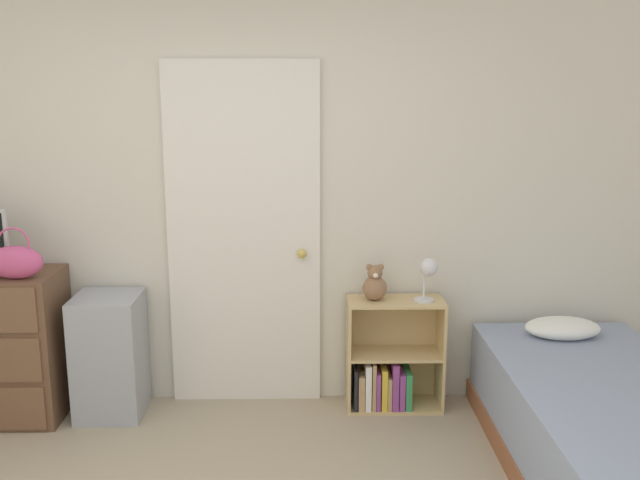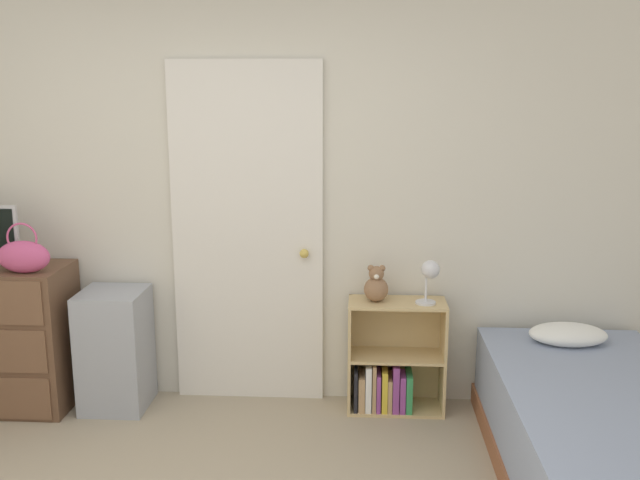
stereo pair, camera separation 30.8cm
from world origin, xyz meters
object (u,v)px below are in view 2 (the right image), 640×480
at_px(teddy_bear, 376,286).
at_px(bookshelf, 391,370).
at_px(desk_lamp, 430,274).
at_px(storage_bin, 115,349).
at_px(handbag, 23,256).
at_px(bed, 602,440).

bearing_deg(teddy_bear, bookshelf, 0.07).
bearing_deg(desk_lamp, teddy_bear, 172.50).
height_order(storage_bin, teddy_bear, teddy_bear).
bearing_deg(handbag, teddy_bear, 6.01).
bearing_deg(handbag, desk_lamp, 4.23).
relative_size(handbag, teddy_bear, 1.39).
xyz_separation_m(bookshelf, teddy_bear, (-0.10, -0.00, 0.53)).
distance_m(storage_bin, bookshelf, 1.68).
distance_m(storage_bin, teddy_bear, 1.64).
bearing_deg(teddy_bear, desk_lamp, -7.50).
bearing_deg(bookshelf, handbag, -174.26).
distance_m(bookshelf, bed, 1.29).
relative_size(handbag, bed, 0.16).
relative_size(bookshelf, desk_lamp, 2.58).
distance_m(storage_bin, bed, 2.79).
bearing_deg(desk_lamp, bookshelf, 169.16).
distance_m(teddy_bear, desk_lamp, 0.32).
height_order(desk_lamp, bed, desk_lamp).
bearing_deg(bookshelf, teddy_bear, -179.93).
xyz_separation_m(handbag, desk_lamp, (2.34, 0.17, -0.11)).
xyz_separation_m(teddy_bear, desk_lamp, (0.31, -0.04, 0.09)).
height_order(handbag, teddy_bear, handbag).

